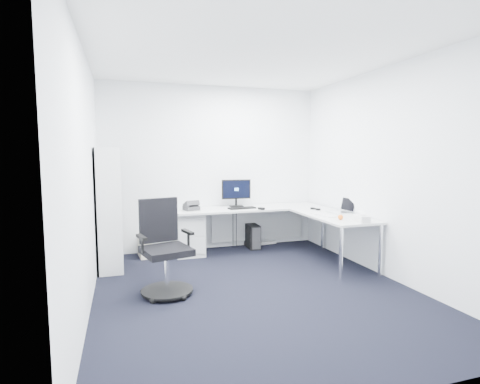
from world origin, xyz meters
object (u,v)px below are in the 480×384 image
object	(u,v)px
bookshelf	(110,208)
laptop	(338,205)
monitor	(236,193)
l_desk	(258,233)
task_chair	(166,248)

from	to	relation	value
bookshelf	laptop	distance (m)	3.29
monitor	laptop	bearing A→B (deg)	-36.72
bookshelf	laptop	world-z (taller)	bookshelf
l_desk	monitor	bearing A→B (deg)	112.73
l_desk	laptop	size ratio (longest dim) A/B	7.57
l_desk	monitor	distance (m)	0.79
task_chair	laptop	bearing A→B (deg)	-0.17
l_desk	laptop	distance (m)	1.29
bookshelf	task_chair	world-z (taller)	bookshelf
monitor	laptop	world-z (taller)	monitor
bookshelf	task_chair	distance (m)	1.46
bookshelf	l_desk	bearing A→B (deg)	-1.32
task_chair	laptop	world-z (taller)	task_chair
monitor	task_chair	bearing A→B (deg)	-124.34
task_chair	monitor	bearing A→B (deg)	37.77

